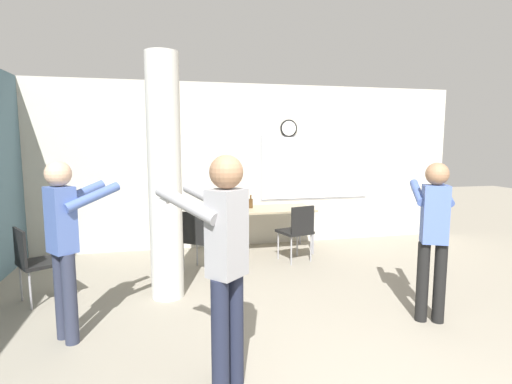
% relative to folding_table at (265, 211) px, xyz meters
% --- Properties ---
extents(wall_back, '(8.00, 0.15, 2.80)m').
position_rel_folding_table_xyz_m(wall_back, '(-0.26, 0.58, 0.72)').
color(wall_back, beige).
rests_on(wall_back, ground_plane).
extents(support_pillar, '(0.37, 0.37, 2.80)m').
position_rel_folding_table_xyz_m(support_pillar, '(-1.60, -1.62, 0.72)').
color(support_pillar, silver).
rests_on(support_pillar, ground_plane).
extents(folding_table, '(1.56, 0.75, 0.73)m').
position_rel_folding_table_xyz_m(folding_table, '(0.00, 0.00, 0.00)').
color(folding_table, tan).
rests_on(folding_table, ground_plane).
extents(bottle_on_table, '(0.07, 0.07, 0.22)m').
position_rel_folding_table_xyz_m(bottle_on_table, '(-0.22, 0.09, 0.13)').
color(bottle_on_table, '#4C3319').
rests_on(bottle_on_table, folding_table).
extents(chair_table_left, '(0.62, 0.62, 0.87)m').
position_rel_folding_table_xyz_m(chair_table_left, '(-1.17, -0.81, -0.17)').
color(chair_table_left, black).
rests_on(chair_table_left, ground_plane).
extents(chair_table_right, '(0.54, 0.54, 0.87)m').
position_rel_folding_table_xyz_m(chair_table_right, '(0.33, -0.65, -0.17)').
color(chair_table_right, black).
rests_on(chair_table_right, ground_plane).
extents(chair_by_left_wall, '(0.60, 0.60, 0.87)m').
position_rel_folding_table_xyz_m(chair_by_left_wall, '(-3.05, -1.47, -0.17)').
color(chair_by_left_wall, black).
rests_on(chair_by_left_wall, ground_plane).
extents(person_playing_front, '(0.66, 0.67, 1.73)m').
position_rel_folding_table_xyz_m(person_playing_front, '(-1.21, -3.54, 0.34)').
color(person_playing_front, '#1E2338').
rests_on(person_playing_front, ground_plane).
extents(person_watching_back, '(0.65, 0.60, 1.65)m').
position_rel_folding_table_xyz_m(person_watching_back, '(-2.49, -2.48, 0.29)').
color(person_watching_back, '#2D3347').
rests_on(person_watching_back, ground_plane).
extents(person_playing_side, '(0.53, 0.68, 1.62)m').
position_rel_folding_table_xyz_m(person_playing_side, '(0.99, -2.87, 0.27)').
color(person_playing_side, black).
rests_on(person_playing_side, ground_plane).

